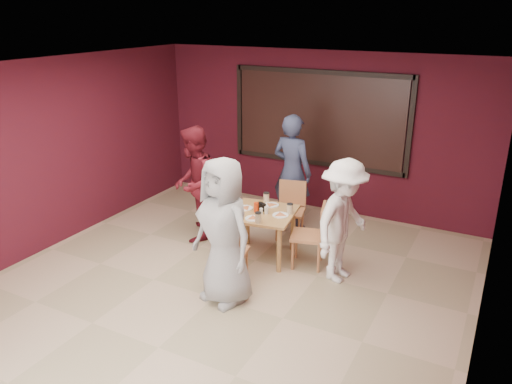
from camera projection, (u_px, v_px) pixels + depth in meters
The scene contains 11 objects.
floor at pixel (214, 298), 6.30m from camera, with size 7.00×7.00×0.00m, color tan.
window_blinds at pixel (318, 119), 8.60m from camera, with size 3.00×0.02×1.50m, color black.
dining_table at pixel (262, 217), 7.14m from camera, with size 1.03×1.03×0.86m.
chair_front at pixel (230, 250), 6.51m from camera, with size 0.48×0.48×0.84m.
chair_back at pixel (291, 206), 7.87m from camera, with size 0.52×0.52×0.89m.
chair_left at pixel (222, 214), 7.54m from camera, with size 0.51×0.51×0.90m.
chair_right at pixel (313, 232), 6.92m from camera, with size 0.55×0.55×0.92m.
diner_front at pixel (224, 232), 5.97m from camera, with size 0.90×0.59×1.85m, color #979797.
diner_back at pixel (292, 172), 8.07m from camera, with size 0.69×0.45×1.90m, color #313957.
diner_left at pixel (194, 184), 7.68m from camera, with size 0.87×0.68×1.79m, color maroon.
diner_right at pixel (343, 221), 6.48m from camera, with size 1.08×0.62×1.67m, color white.
Camera 1 is at (3.01, -4.58, 3.43)m, focal length 35.00 mm.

